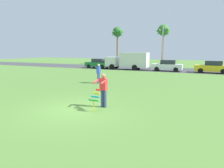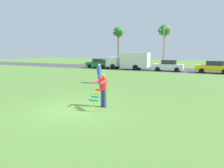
{
  "view_description": "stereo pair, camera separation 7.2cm",
  "coord_description": "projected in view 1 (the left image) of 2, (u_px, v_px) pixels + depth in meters",
  "views": [
    {
      "loc": [
        5.57,
        -7.54,
        2.84
      ],
      "look_at": [
        1.07,
        1.98,
        1.05
      ],
      "focal_mm": 31.04,
      "sensor_mm": 36.0,
      "label": 1
    },
    {
      "loc": [
        5.63,
        -7.51,
        2.84
      ],
      "look_at": [
        1.07,
        1.98,
        1.05
      ],
      "focal_mm": 31.04,
      "sensor_mm": 36.0,
      "label": 2
    }
  ],
  "objects": [
    {
      "name": "person_kite_flyer",
      "position": [
        103.0,
        89.0,
        9.79
      ],
      "size": [
        0.61,
        0.7,
        1.73
      ],
      "color": "#384772",
      "rests_on": "ground"
    },
    {
      "name": "palm_tree_left_near",
      "position": [
        117.0,
        33.0,
        40.88
      ],
      "size": [
        2.58,
        2.71,
        7.92
      ],
      "color": "brown",
      "rests_on": "ground"
    },
    {
      "name": "person_walker_near",
      "position": [
        99.0,
        73.0,
        17.18
      ],
      "size": [
        0.24,
        0.57,
        1.73
      ],
      "color": "#384772",
      "rests_on": "ground"
    },
    {
      "name": "palm_tree_right_near",
      "position": [
        163.0,
        32.0,
        36.4
      ],
      "size": [
        2.58,
        2.71,
        7.79
      ],
      "color": "brown",
      "rests_on": "ground"
    },
    {
      "name": "parked_car_white",
      "position": [
        167.0,
        66.0,
        27.73
      ],
      "size": [
        4.24,
        1.9,
        1.6
      ],
      "color": "white",
      "rests_on": "ground"
    },
    {
      "name": "ground_plane",
      "position": [
        75.0,
        109.0,
        9.55
      ],
      "size": [
        120.0,
        120.0,
        0.0
      ],
      "primitive_type": "plane",
      "color": "#568438"
    },
    {
      "name": "parked_truck_white_box",
      "position": [
        129.0,
        60.0,
        30.07
      ],
      "size": [
        6.76,
        2.25,
        2.62
      ],
      "color": "silver",
      "rests_on": "ground"
    },
    {
      "name": "kite_held",
      "position": [
        95.0,
        97.0,
        9.26
      ],
      "size": [
        0.52,
        0.65,
        1.02
      ],
      "color": "red",
      "rests_on": "ground"
    },
    {
      "name": "parked_car_yellow",
      "position": [
        212.0,
        67.0,
        25.31
      ],
      "size": [
        4.25,
        1.93,
        1.6
      ],
      "color": "yellow",
      "rests_on": "ground"
    },
    {
      "name": "streetlight_pole",
      "position": [
        163.0,
        45.0,
        34.35
      ],
      "size": [
        0.24,
        1.65,
        7.0
      ],
      "color": "#9E9EA3",
      "rests_on": "ground"
    },
    {
      "name": "road_strip",
      "position": [
        164.0,
        69.0,
        30.37
      ],
      "size": [
        120.0,
        8.0,
        0.01
      ],
      "primitive_type": "cube",
      "color": "#424247",
      "rests_on": "ground"
    },
    {
      "name": "parked_car_green",
      "position": [
        98.0,
        64.0,
        32.52
      ],
      "size": [
        4.23,
        1.89,
        1.6
      ],
      "color": "#1E7238",
      "rests_on": "ground"
    }
  ]
}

